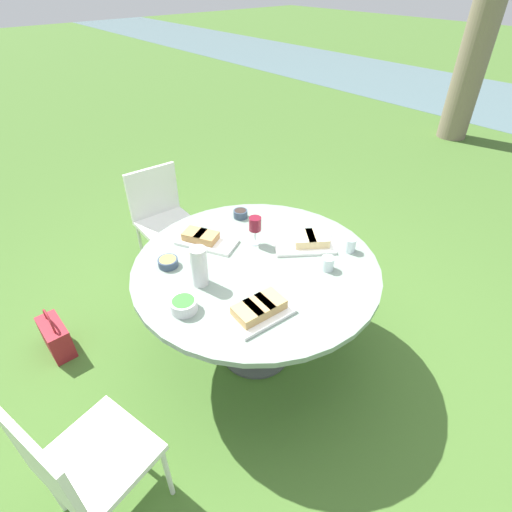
{
  "coord_description": "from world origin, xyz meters",
  "views": [
    {
      "loc": [
        1.43,
        -1.22,
        2.23
      ],
      "look_at": [
        0.0,
        0.0,
        0.84
      ],
      "focal_mm": 28.0,
      "sensor_mm": 36.0,
      "label": 1
    }
  ],
  "objects_px": {
    "chair_near_right": "(79,463)",
    "dining_table": "(256,276)",
    "chair_near_left": "(162,213)",
    "water_pitcher": "(199,266)",
    "handbag": "(56,336)",
    "wine_glass": "(255,225)"
  },
  "relations": [
    {
      "from": "chair_near_right",
      "to": "handbag",
      "type": "height_order",
      "value": "chair_near_right"
    },
    {
      "from": "chair_near_right",
      "to": "dining_table",
      "type": "bearing_deg",
      "value": 103.97
    },
    {
      "from": "chair_near_right",
      "to": "wine_glass",
      "type": "distance_m",
      "value": 1.52
    },
    {
      "from": "chair_near_left",
      "to": "water_pitcher",
      "type": "height_order",
      "value": "water_pitcher"
    },
    {
      "from": "chair_near_right",
      "to": "wine_glass",
      "type": "bearing_deg",
      "value": 109.1
    },
    {
      "from": "chair_near_right",
      "to": "water_pitcher",
      "type": "height_order",
      "value": "water_pitcher"
    },
    {
      "from": "handbag",
      "to": "chair_near_right",
      "type": "bearing_deg",
      "value": -9.12
    },
    {
      "from": "chair_near_right",
      "to": "chair_near_left",
      "type": "bearing_deg",
      "value": 140.87
    },
    {
      "from": "water_pitcher",
      "to": "wine_glass",
      "type": "relative_size",
      "value": 1.24
    },
    {
      "from": "handbag",
      "to": "chair_near_left",
      "type": "bearing_deg",
      "value": 108.96
    },
    {
      "from": "chair_near_right",
      "to": "wine_glass",
      "type": "relative_size",
      "value": 4.67
    },
    {
      "from": "water_pitcher",
      "to": "wine_glass",
      "type": "height_order",
      "value": "water_pitcher"
    },
    {
      "from": "chair_near_left",
      "to": "water_pitcher",
      "type": "xyz_separation_m",
      "value": [
        1.24,
        -0.41,
        0.37
      ]
    },
    {
      "from": "dining_table",
      "to": "chair_near_right",
      "type": "xyz_separation_m",
      "value": [
        0.31,
        -1.25,
        -0.16
      ]
    },
    {
      "from": "chair_near_left",
      "to": "handbag",
      "type": "bearing_deg",
      "value": -71.04
    },
    {
      "from": "chair_near_left",
      "to": "wine_glass",
      "type": "relative_size",
      "value": 4.67
    },
    {
      "from": "dining_table",
      "to": "wine_glass",
      "type": "bearing_deg",
      "value": 141.03
    },
    {
      "from": "chair_near_right",
      "to": "water_pitcher",
      "type": "xyz_separation_m",
      "value": [
        -0.38,
        0.9,
        0.37
      ]
    },
    {
      "from": "chair_near_left",
      "to": "handbag",
      "type": "height_order",
      "value": "chair_near_left"
    },
    {
      "from": "chair_near_right",
      "to": "wine_glass",
      "type": "height_order",
      "value": "wine_glass"
    },
    {
      "from": "chair_near_left",
      "to": "handbag",
      "type": "distance_m",
      "value": 1.24
    },
    {
      "from": "chair_near_left",
      "to": "chair_near_right",
      "type": "height_order",
      "value": "same"
    }
  ]
}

